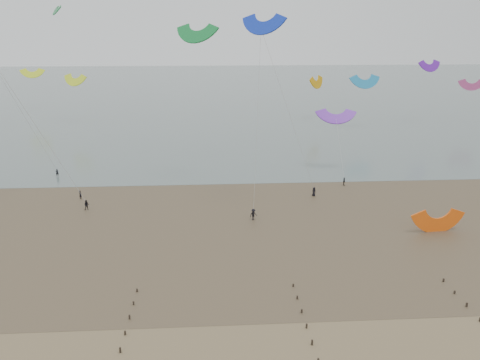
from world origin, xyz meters
The scene contains 6 objects.
ground centered at (0.00, 0.00, 0.00)m, with size 500.00×500.00×0.00m, color brown.
sea_and_shore centered at (-4.08, 34.40, 0.01)m, with size 500.00×665.00×0.03m.
kitesurfer_lead centered at (-28.45, 43.51, 0.77)m, with size 0.56×0.37×1.55m, color black.
kitesurfers centered at (11.98, 41.06, 0.86)m, with size 118.64×26.01×1.87m.
grounded_kite centered at (27.81, 26.09, 0.00)m, with size 6.93×3.63×5.28m, color #F8590F, non-canonical shape.
kites_airborne centered at (-13.21, 90.90, 20.72)m, with size 242.51×125.07×41.64m.
Camera 1 is at (-5.13, -35.43, 28.69)m, focal length 35.00 mm.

